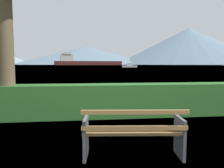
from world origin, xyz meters
TOP-DOWN VIEW (x-y plane):
  - ground_plane at (0.00, 0.00)m, footprint 1400.00×1400.00m
  - water_surface at (0.00, 306.13)m, footprint 620.00×620.00m
  - park_bench at (-0.01, -0.06)m, footprint 1.72×0.74m
  - hedge_row at (0.00, 2.89)m, footprint 11.01×0.75m
  - cargo_ship_large at (-3.77, 302.91)m, footprint 93.65×26.89m
  - sailboat_mid at (18.74, 93.05)m, footprint 6.99×3.53m
  - distant_hills at (59.67, 560.99)m, footprint 869.00×448.22m

SIDE VIEW (x-z plane):
  - ground_plane at x=0.00m, z-range 0.00..0.00m
  - water_surface at x=0.00m, z-range 0.00..0.00m
  - park_bench at x=-0.01m, z-range -0.01..0.86m
  - hedge_row at x=0.00m, z-range 0.00..0.97m
  - sailboat_mid at x=18.74m, z-range -0.27..1.56m
  - cargo_ship_large at x=-3.77m, z-range -3.70..13.10m
  - distant_hills at x=59.67m, z-range -9.11..80.87m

